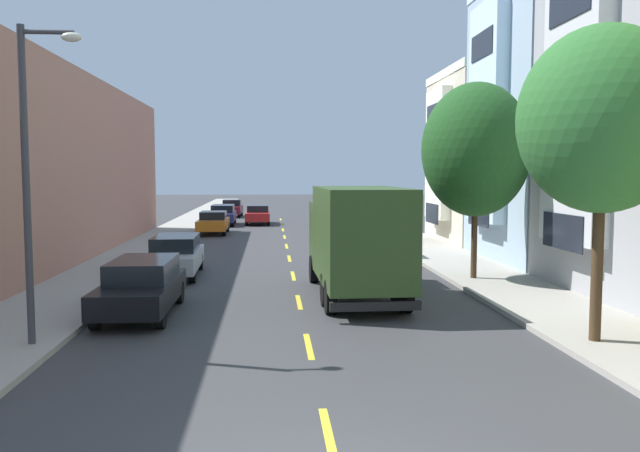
{
  "coord_description": "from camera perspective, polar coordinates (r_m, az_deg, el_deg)",
  "views": [
    {
      "loc": [
        -0.84,
        -7.28,
        3.89
      ],
      "look_at": [
        1.23,
        19.69,
        1.67
      ],
      "focal_mm": 36.39,
      "sensor_mm": 36.0,
      "label": 1
    }
  ],
  "objects": [
    {
      "name": "townhouse_third_powder_blue",
      "position": [
        31.21,
        24.4,
        8.12
      ],
      "size": [
        11.53,
        7.89,
        12.35
      ],
      "color": "#9EB7CC",
      "rests_on": "ground_plane"
    },
    {
      "name": "lane_centerline_dashes",
      "position": [
        32.03,
        -2.85,
        -2.28
      ],
      "size": [
        0.14,
        47.2,
        0.01
      ],
      "color": "yellow",
      "rests_on": "ground_plane"
    },
    {
      "name": "parked_wagon_navy",
      "position": [
        48.96,
        -8.55,
        1.02
      ],
      "size": [
        1.86,
        4.72,
        1.5
      ],
      "color": "navy",
      "rests_on": "ground_plane"
    },
    {
      "name": "street_tree_second",
      "position": [
        23.64,
        13.55,
        6.53
      ],
      "size": [
        3.82,
        3.82,
        6.92
      ],
      "color": "#47331E",
      "rests_on": "sidewalk_right"
    },
    {
      "name": "parked_hatchback_burgundy",
      "position": [
        58.11,
        -7.76,
        1.56
      ],
      "size": [
        1.85,
        4.05,
        1.5
      ],
      "color": "maroon",
      "rests_on": "ground_plane"
    },
    {
      "name": "street_tree_nearest",
      "position": [
        15.6,
        23.57,
        8.53
      ],
      "size": [
        3.65,
        3.65,
        6.96
      ],
      "color": "#47331E",
      "rests_on": "sidewalk_right"
    },
    {
      "name": "parked_wagon_champagne",
      "position": [
        60.06,
        0.71,
        1.74
      ],
      "size": [
        1.94,
        4.74,
        1.5
      ],
      "color": "tan",
      "rests_on": "ground_plane"
    },
    {
      "name": "parked_hatchback_white",
      "position": [
        37.24,
        3.72,
        -0.14
      ],
      "size": [
        1.83,
        4.04,
        1.5
      ],
      "color": "silver",
      "rests_on": "ground_plane"
    },
    {
      "name": "parked_pickup_charcoal",
      "position": [
        31.31,
        5.13,
        -0.94
      ],
      "size": [
        2.0,
        5.3,
        1.73
      ],
      "color": "#333338",
      "rests_on": "ground_plane"
    },
    {
      "name": "parked_wagon_silver",
      "position": [
        25.13,
        -12.63,
        -2.47
      ],
      "size": [
        1.93,
        4.74,
        1.5
      ],
      "color": "#B2B5BA",
      "rests_on": "ground_plane"
    },
    {
      "name": "parked_sedan_orange",
      "position": [
        41.97,
        -9.37,
        0.34
      ],
      "size": [
        1.8,
        4.5,
        1.43
      ],
      "color": "orange",
      "rests_on": "ground_plane"
    },
    {
      "name": "sidewalk_left",
      "position": [
        36.04,
        -14.36,
        -1.54
      ],
      "size": [
        3.2,
        120.0,
        0.14
      ],
      "primitive_type": "cube",
      "color": "#A39E93",
      "rests_on": "ground_plane"
    },
    {
      "name": "townhouse_fourth_cream",
      "position": [
        38.94,
        20.16,
        5.4
      ],
      "size": [
        13.97,
        7.89,
        9.54
      ],
      "color": "beige",
      "rests_on": "ground_plane"
    },
    {
      "name": "parked_wagon_black",
      "position": [
        18.53,
        -15.42,
        -5.06
      ],
      "size": [
        1.85,
        4.71,
        1.5
      ],
      "color": "black",
      "rests_on": "ground_plane"
    },
    {
      "name": "parked_sedan_forest",
      "position": [
        45.76,
        1.98,
        0.75
      ],
      "size": [
        1.91,
        4.54,
        1.43
      ],
      "color": "#194C28",
      "rests_on": "ground_plane"
    },
    {
      "name": "sidewalk_right",
      "position": [
        36.36,
        8.26,
        -1.39
      ],
      "size": [
        3.2,
        120.0,
        0.14
      ],
      "primitive_type": "cube",
      "color": "#A39E93",
      "rests_on": "ground_plane"
    },
    {
      "name": "street_lamp",
      "position": [
        15.33,
        -23.95,
        5.18
      ],
      "size": [
        1.35,
        0.28,
        6.88
      ],
      "color": "#38383D",
      "rests_on": "sidewalk_left"
    },
    {
      "name": "ground_plane",
      "position": [
        37.49,
        -3.07,
        -1.27
      ],
      "size": [
        160.0,
        160.0,
        0.0
      ],
      "primitive_type": "plane",
      "color": "#38383A"
    },
    {
      "name": "delivery_box_truck",
      "position": [
        20.07,
        3.21,
        -0.88
      ],
      "size": [
        2.54,
        7.39,
        3.45
      ],
      "color": "#2D471E",
      "rests_on": "ground_plane"
    },
    {
      "name": "moving_red_sedan",
      "position": [
        49.49,
        -5.48,
        1.03
      ],
      "size": [
        1.8,
        4.5,
        1.43
      ],
      "color": "#AD1E1E",
      "rests_on": "ground_plane"
    }
  ]
}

